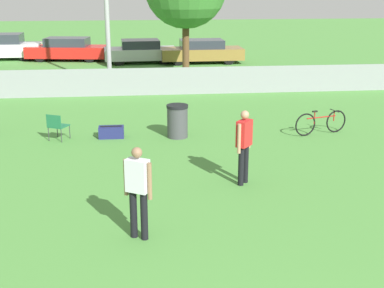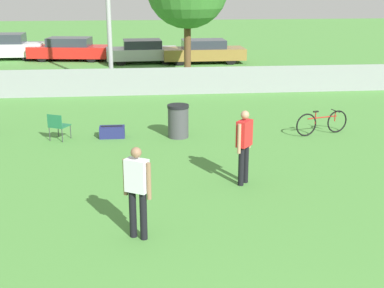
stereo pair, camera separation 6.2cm
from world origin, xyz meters
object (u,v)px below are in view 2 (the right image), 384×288
at_px(parked_car_silver, 142,51).
at_px(parked_car_tan, 204,51).
at_px(player_defender_red, 244,142).
at_px(gear_bag_sideline, 112,132).
at_px(trash_bin, 178,121).
at_px(parked_car_white, 5,47).
at_px(bicycle_sideline, 322,123).
at_px(parked_car_red, 70,49).
at_px(player_receiver_white, 137,187).
at_px(folding_chair_sideline, 58,125).

height_order(parked_car_silver, parked_car_tan, parked_car_tan).
height_order(player_defender_red, gear_bag_sideline, player_defender_red).
bearing_deg(parked_car_silver, trash_bin, -90.22).
relative_size(trash_bin, parked_car_white, 0.22).
bearing_deg(parked_car_white, bicycle_sideline, -52.97).
bearing_deg(player_defender_red, bicycle_sideline, -0.59).
relative_size(parked_car_white, parked_car_red, 0.92).
height_order(player_receiver_white, parked_car_silver, player_receiver_white).
distance_m(folding_chair_sideline, bicycle_sideline, 7.77).
xyz_separation_m(parked_car_white, parked_car_silver, (7.94, -2.23, -0.07)).
relative_size(player_defender_red, bicycle_sideline, 0.99).
height_order(parked_car_white, parked_car_silver, parked_car_white).
bearing_deg(folding_chair_sideline, bicycle_sideline, -154.47).
height_order(trash_bin, parked_car_tan, parked_car_tan).
height_order(player_defender_red, trash_bin, player_defender_red).
distance_m(player_defender_red, parked_car_tan, 18.50).
bearing_deg(parked_car_tan, parked_car_red, 165.64).
bearing_deg(parked_car_white, parked_car_tan, -13.06).
xyz_separation_m(parked_car_red, parked_car_tan, (7.52, -1.77, 0.01)).
distance_m(trash_bin, gear_bag_sideline, 1.97).
height_order(player_defender_red, parked_car_red, player_defender_red).
relative_size(player_receiver_white, gear_bag_sideline, 2.34).
bearing_deg(parked_car_white, gear_bag_sideline, -68.15).
bearing_deg(gear_bag_sideline, trash_bin, -4.74).
relative_size(player_receiver_white, parked_car_silver, 0.42).
height_order(trash_bin, gear_bag_sideline, trash_bin).
height_order(parked_car_white, parked_car_red, parked_car_white).
xyz_separation_m(bicycle_sideline, parked_car_red, (-9.29, 16.44, 0.28)).
height_order(player_receiver_white, parked_car_tan, player_receiver_white).
distance_m(player_receiver_white, parked_car_silver, 21.26).
relative_size(player_receiver_white, parked_car_red, 0.36).
bearing_deg(bicycle_sideline, parked_car_white, 111.62).
xyz_separation_m(bicycle_sideline, trash_bin, (-4.30, 0.14, 0.13)).
relative_size(player_defender_red, parked_car_white, 0.39).
height_order(trash_bin, parked_car_red, parked_car_red).
bearing_deg(player_receiver_white, parked_car_red, 130.32).
distance_m(bicycle_sideline, trash_bin, 4.30).
relative_size(player_defender_red, parked_car_silver, 0.42).
xyz_separation_m(folding_chair_sideline, parked_car_white, (-5.33, 17.10, 0.25)).
height_order(trash_bin, parked_car_silver, parked_car_silver).
bearing_deg(parked_car_tan, gear_bag_sideline, -108.39).
height_order(gear_bag_sideline, parked_car_silver, parked_car_silver).
bearing_deg(folding_chair_sideline, trash_bin, -153.68).
bearing_deg(parked_car_tan, player_defender_red, -95.31).
height_order(parked_car_red, parked_car_silver, parked_car_red).
bearing_deg(parked_car_red, bicycle_sideline, -51.80).
height_order(folding_chair_sideline, parked_car_white, parked_car_white).
bearing_deg(trash_bin, bicycle_sideline, -1.84).
relative_size(bicycle_sideline, trash_bin, 1.78).
distance_m(player_defender_red, parked_car_red, 21.14).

